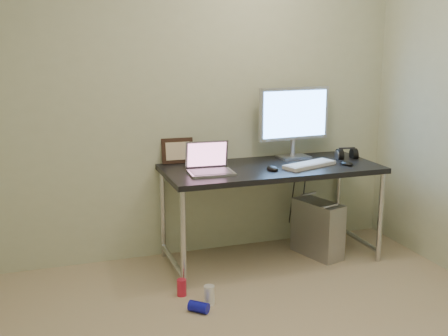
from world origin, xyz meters
TOP-DOWN VIEW (x-y plane):
  - wall_back at (0.00, 1.75)m, footprint 3.50×0.02m
  - desk at (0.57, 1.39)m, footprint 1.65×0.72m
  - tower_computer at (0.96, 1.33)m, footprint 0.30×0.46m
  - cable_a at (0.91, 1.70)m, footprint 0.01×0.16m
  - cable_b at (1.00, 1.68)m, footprint 0.02×0.11m
  - can_red at (-0.25, 0.97)m, footprint 0.09×0.09m
  - can_white at (-0.11, 0.79)m, footprint 0.07×0.07m
  - can_blue at (-0.21, 0.71)m, footprint 0.14×0.14m
  - laptop at (0.07, 1.35)m, footprint 0.33×0.28m
  - monitor at (0.87, 1.62)m, footprint 0.61×0.19m
  - keyboard at (0.85, 1.29)m, footprint 0.47×0.29m
  - mouse_right at (1.14, 1.24)m, footprint 0.10×0.13m
  - mouse_left at (0.53, 1.27)m, footprint 0.08×0.13m
  - headphones at (1.27, 1.46)m, footprint 0.18×0.11m
  - picture_frame at (-0.08, 1.72)m, footprint 0.25×0.08m
  - webcam at (0.22, 1.69)m, footprint 0.04×0.04m

SIDE VIEW (x-z plane):
  - can_blue at x=-0.21m, z-range 0.00..0.07m
  - can_red at x=-0.25m, z-range 0.00..0.12m
  - can_white at x=-0.11m, z-range 0.00..0.13m
  - tower_computer at x=0.96m, z-range -0.01..0.46m
  - cable_b at x=1.00m, z-range 0.02..0.74m
  - cable_a at x=0.91m, z-range 0.06..0.74m
  - desk at x=0.57m, z-range 0.30..1.05m
  - keyboard at x=0.85m, z-range 0.75..0.78m
  - mouse_right at x=1.14m, z-range 0.75..0.79m
  - mouse_left at x=0.53m, z-range 0.75..0.79m
  - headphones at x=1.27m, z-range 0.72..0.84m
  - laptop at x=0.07m, z-range 0.69..0.91m
  - webcam at x=0.22m, z-range 0.78..0.89m
  - picture_frame at x=-0.08m, z-range 0.75..0.95m
  - monitor at x=0.87m, z-range 0.80..1.37m
  - wall_back at x=0.00m, z-range 0.00..2.50m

